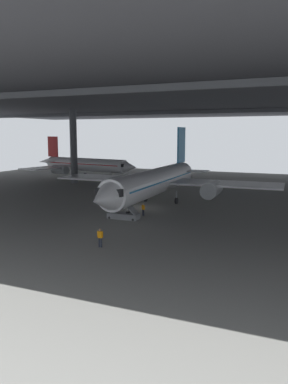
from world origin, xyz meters
TOP-DOWN VIEW (x-y plane):
  - ground_plane at (0.00, 0.00)m, footprint 110.00×110.00m
  - hangar_structure at (-0.05, 13.74)m, footprint 121.00×99.00m
  - airplane_main at (1.22, 2.98)m, footprint 33.89×35.22m
  - boarding_stairs at (0.91, -6.82)m, footprint 4.16×1.60m
  - crew_worker_near_nose at (4.24, -17.98)m, footprint 0.54×0.28m
  - crew_worker_by_stairs at (2.49, -4.47)m, footprint 0.51×0.35m
  - airplane_distant at (-26.58, 27.94)m, footprint 28.86×28.18m

SIDE VIEW (x-z plane):
  - ground_plane at x=0.00m, z-range 0.00..0.00m
  - boarding_stairs at x=0.91m, z-range -1.57..3.02m
  - crew_worker_by_stairs at x=2.49m, z-range 0.11..1.69m
  - crew_worker_near_nose at x=4.24m, z-range 0.12..1.83m
  - airplane_distant at x=-26.58m, z-range -1.63..7.76m
  - airplane_main at x=1.22m, z-range -2.17..8.93m
  - hangar_structure at x=-0.05m, z-range 7.38..23.40m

